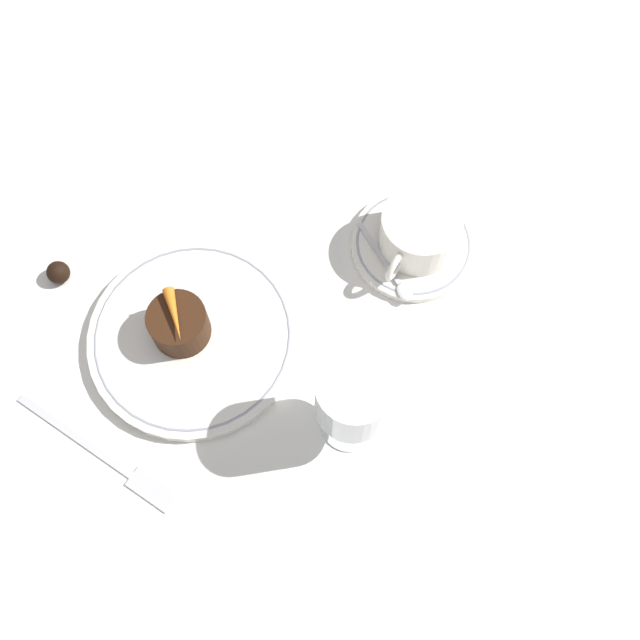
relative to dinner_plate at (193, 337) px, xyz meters
name	(u,v)px	position (x,y,z in m)	size (l,w,h in m)	color
ground_plane	(248,331)	(-0.04, 0.04, -0.01)	(3.00, 3.00, 0.00)	white
dinner_plate	(193,337)	(0.00, 0.00, 0.00)	(0.22, 0.22, 0.01)	white
saucer	(413,244)	(-0.22, 0.14, 0.00)	(0.14, 0.14, 0.01)	white
coffee_cup	(419,231)	(-0.22, 0.14, 0.03)	(0.11, 0.09, 0.05)	white
spoon	(390,270)	(-0.18, 0.13, 0.00)	(0.06, 0.10, 0.00)	silver
wine_glass	(353,399)	(-0.01, 0.19, 0.08)	(0.07, 0.07, 0.13)	silver
fork	(111,461)	(0.15, 0.01, -0.01)	(0.02, 0.20, 0.01)	silver
dessert_cake	(179,324)	(0.00, -0.01, 0.03)	(0.06, 0.06, 0.04)	#381E0F
carrot_garnish	(174,314)	(0.00, -0.01, 0.05)	(0.05, 0.05, 0.01)	orange
chocolate_truffle	(58,272)	(0.02, -0.17, 0.00)	(0.02, 0.02, 0.02)	black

